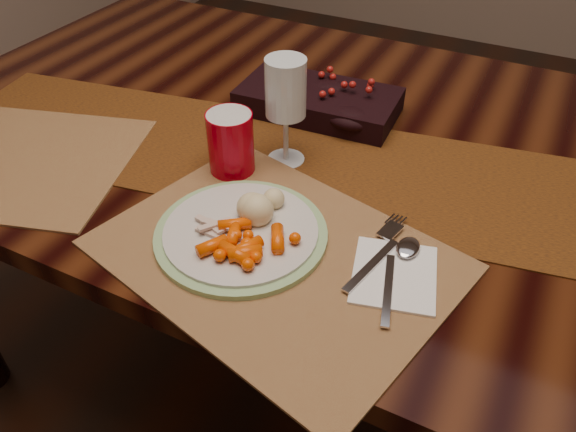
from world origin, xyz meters
The scene contains 15 objects.
floor centered at (0.00, 0.00, 0.00)m, with size 5.00×5.00×0.00m, color black.
dining_table centered at (0.00, 0.00, 0.38)m, with size 1.80×1.00×0.75m, color black.
table_runner centered at (0.03, -0.09, 0.75)m, with size 1.56×0.32×0.00m, color #43210A.
centerpiece centered at (-0.10, 0.08, 0.78)m, with size 0.31×0.16×0.06m, color black, non-canonical shape.
placemat_main centered at (0.02, -0.33, 0.75)m, with size 0.49×0.36×0.00m, color brown.
placemat_second centered at (-0.54, -0.33, 0.75)m, with size 0.46×0.34×0.00m, color brown.
dinner_plate centered at (-0.05, -0.32, 0.76)m, with size 0.26×0.26×0.01m, color silver.
baby_carrots centered at (-0.02, -0.36, 0.78)m, with size 0.10×0.08×0.02m, color #EC4A01, non-canonical shape.
mashed_potatoes centered at (-0.04, -0.27, 0.79)m, with size 0.08×0.07×0.05m, color beige, non-canonical shape.
turkey_shreds centered at (-0.09, -0.35, 0.78)m, with size 0.07×0.06×0.02m, color #BCAAA1, non-canonical shape.
napkin centered at (0.19, -0.30, 0.76)m, with size 0.11×0.13×0.00m, color white.
fork centered at (0.15, -0.28, 0.76)m, with size 0.02×0.16×0.00m, color silver, non-canonical shape.
spoon centered at (0.19, -0.31, 0.76)m, with size 0.03×0.16×0.00m, color #BDBDBD, non-canonical shape.
red_cup centered at (-0.15, -0.18, 0.81)m, with size 0.08×0.08×0.11m, color #A60011.
wine_glass centered at (-0.08, -0.11, 0.85)m, with size 0.07×0.07×0.19m, color #AEB8BE, non-canonical shape.
Camera 1 is at (0.30, -0.86, 1.32)m, focal length 35.00 mm.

